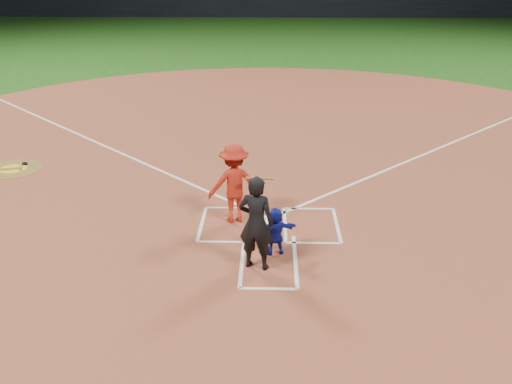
{
  "coord_description": "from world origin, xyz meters",
  "views": [
    {
      "loc": [
        0.01,
        -12.07,
        5.89
      ],
      "look_at": [
        -0.3,
        -0.4,
        1.0
      ],
      "focal_mm": 40.0,
      "sensor_mm": 36.0,
      "label": 1
    }
  ],
  "objects_px": {
    "on_deck_circle": "(13,169)",
    "umpire": "(256,223)",
    "catcher": "(275,231)",
    "home_plate": "(269,224)",
    "batter_at_plate": "(234,183)"
  },
  "relations": [
    {
      "from": "on_deck_circle",
      "to": "catcher",
      "type": "distance_m",
      "value": 9.19
    },
    {
      "from": "home_plate",
      "to": "on_deck_circle",
      "type": "xyz_separation_m",
      "value": [
        -7.61,
        3.52,
        -0.0
      ]
    },
    {
      "from": "home_plate",
      "to": "on_deck_circle",
      "type": "bearing_deg",
      "value": -24.85
    },
    {
      "from": "umpire",
      "to": "batter_at_plate",
      "type": "height_order",
      "value": "umpire"
    },
    {
      "from": "home_plate",
      "to": "on_deck_circle",
      "type": "height_order",
      "value": "home_plate"
    },
    {
      "from": "on_deck_circle",
      "to": "umpire",
      "type": "relative_size",
      "value": 0.86
    },
    {
      "from": "batter_at_plate",
      "to": "catcher",
      "type": "bearing_deg",
      "value": -59.02
    },
    {
      "from": "home_plate",
      "to": "on_deck_circle",
      "type": "distance_m",
      "value": 8.38
    },
    {
      "from": "umpire",
      "to": "on_deck_circle",
      "type": "bearing_deg",
      "value": -21.28
    },
    {
      "from": "catcher",
      "to": "umpire",
      "type": "bearing_deg",
      "value": 41.52
    },
    {
      "from": "home_plate",
      "to": "catcher",
      "type": "relative_size",
      "value": 0.58
    },
    {
      "from": "umpire",
      "to": "catcher",
      "type": "bearing_deg",
      "value": -108.55
    },
    {
      "from": "home_plate",
      "to": "catcher",
      "type": "bearing_deg",
      "value": 95.45
    },
    {
      "from": "catcher",
      "to": "umpire",
      "type": "relative_size",
      "value": 0.53
    },
    {
      "from": "home_plate",
      "to": "batter_at_plate",
      "type": "xyz_separation_m",
      "value": [
        -0.82,
        0.2,
        0.94
      ]
    }
  ]
}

